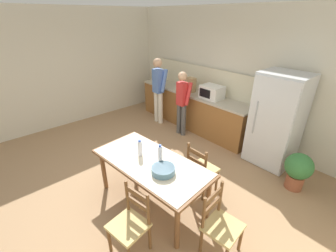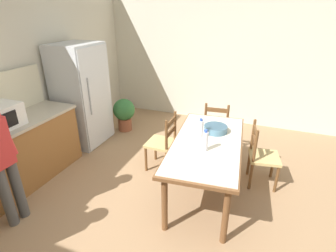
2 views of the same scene
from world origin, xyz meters
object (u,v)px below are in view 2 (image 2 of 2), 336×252
at_px(dining_table, 207,147).
at_px(chair_head_end, 216,127).
at_px(bottle_off_centre, 201,129).
at_px(chair_side_far_right, 163,143).
at_px(potted_plant, 124,112).
at_px(chair_side_near_right, 262,156).
at_px(bottle_near_centre, 205,141).
at_px(serving_bowl, 216,128).
at_px(person_at_counter, 0,157).
at_px(refrigerator, 82,95).

height_order(dining_table, chair_head_end, chair_head_end).
bearing_deg(dining_table, bottle_off_centre, 55.08).
xyz_separation_m(chair_side_far_right, potted_plant, (1.02, 1.27, -0.06)).
height_order(chair_side_near_right, chair_head_end, same).
relative_size(dining_table, bottle_near_centre, 7.04).
height_order(bottle_off_centre, serving_bowl, bottle_off_centre).
bearing_deg(bottle_near_centre, dining_table, 5.36).
bearing_deg(person_at_counter, chair_side_near_right, -145.55).
bearing_deg(refrigerator, dining_table, -105.35).
distance_m(chair_side_far_right, chair_head_end, 1.08).
relative_size(chair_side_far_right, chair_head_end, 1.00).
bearing_deg(chair_side_far_right, chair_side_near_right, 95.62).
height_order(chair_side_far_right, chair_side_near_right, same).
relative_size(chair_side_near_right, potted_plant, 1.36).
relative_size(person_at_counter, potted_plant, 2.33).
bearing_deg(chair_side_near_right, bottle_off_centre, 106.72).
bearing_deg(bottle_off_centre, serving_bowl, -31.70).
bearing_deg(chair_head_end, bottle_near_centre, 89.40).
xyz_separation_m(bottle_near_centre, chair_side_far_right, (0.57, 0.78, -0.46)).
distance_m(bottle_near_centre, chair_side_far_right, 1.07).
bearing_deg(potted_plant, dining_table, -123.83).
bearing_deg(refrigerator, chair_side_near_right, -93.65).
relative_size(serving_bowl, potted_plant, 0.48).
bearing_deg(person_at_counter, chair_side_far_right, -125.60).
height_order(chair_head_end, person_at_counter, person_at_counter).
distance_m(dining_table, person_at_counter, 2.38).
distance_m(refrigerator, potted_plant, 0.96).
bearing_deg(potted_plant, refrigerator, 147.97).
xyz_separation_m(dining_table, chair_side_near_right, (0.47, -0.68, -0.25)).
height_order(bottle_off_centre, potted_plant, bottle_off_centre).
xyz_separation_m(refrigerator, chair_head_end, (0.53, -2.35, -0.46)).
bearing_deg(bottle_near_centre, person_at_counter, 119.27).
distance_m(chair_side_near_right, potted_plant, 2.85).
bearing_deg(refrigerator, bottle_off_centre, -104.22).
distance_m(bottle_off_centre, potted_plant, 2.36).
xyz_separation_m(chair_head_end, potted_plant, (0.16, 1.92, -0.06)).
height_order(dining_table, bottle_off_centre, bottle_off_centre).
relative_size(bottle_off_centre, chair_head_end, 0.30).
xyz_separation_m(bottle_near_centre, chair_side_near_right, (0.70, -0.66, -0.46)).
height_order(bottle_near_centre, chair_head_end, bottle_near_centre).
relative_size(dining_table, bottle_off_centre, 7.04).
distance_m(chair_side_near_right, person_at_counter, 3.23).
bearing_deg(potted_plant, person_at_counter, -178.48).
height_order(serving_bowl, chair_side_near_right, chair_side_near_right).
bearing_deg(chair_side_far_right, person_at_counter, -35.38).
xyz_separation_m(serving_bowl, potted_plant, (1.04, 2.06, -0.44)).
bearing_deg(bottle_near_centre, serving_bowl, -1.37).
xyz_separation_m(serving_bowl, chair_side_near_right, (0.15, -0.65, -0.38)).
bearing_deg(bottle_off_centre, person_at_counter, 127.58).
bearing_deg(serving_bowl, dining_table, 173.92).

